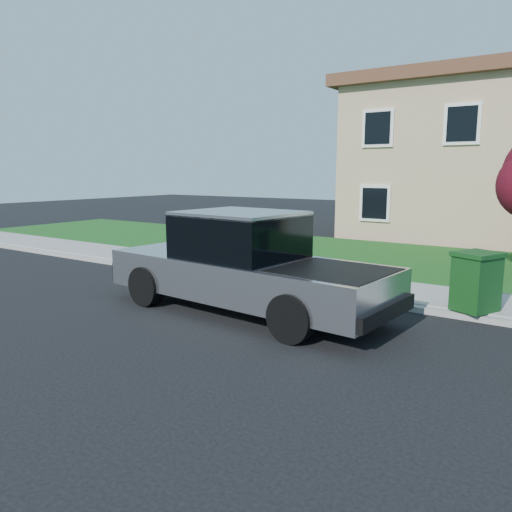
{
  "coord_description": "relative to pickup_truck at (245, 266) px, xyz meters",
  "views": [
    {
      "loc": [
        5.33,
        -7.27,
        2.87
      ],
      "look_at": [
        -0.24,
        0.9,
        1.2
      ],
      "focal_mm": 35.0,
      "sensor_mm": 36.0,
      "label": 1
    }
  ],
  "objects": [
    {
      "name": "sidewalk",
      "position": [
        1.53,
        3.07,
        -0.89
      ],
      "size": [
        40.0,
        2.0,
        0.15
      ],
      "primitive_type": "cube",
      "color": "gray",
      "rests_on": "ground"
    },
    {
      "name": "house",
      "position": [
        1.84,
        15.46,
        2.2
      ],
      "size": [
        14.0,
        11.3,
        6.85
      ],
      "color": "tan",
      "rests_on": "ground"
    },
    {
      "name": "curb",
      "position": [
        1.53,
        1.97,
        -0.91
      ],
      "size": [
        40.0,
        0.2,
        0.12
      ],
      "primitive_type": "cube",
      "color": "gray",
      "rests_on": "ground"
    },
    {
      "name": "lawn",
      "position": [
        1.53,
        7.57,
        -0.92
      ],
      "size": [
        40.0,
        7.0,
        0.1
      ],
      "primitive_type": "cube",
      "color": "#144617",
      "rests_on": "ground"
    },
    {
      "name": "woman",
      "position": [
        -1.67,
        1.38,
        -0.2
      ],
      "size": [
        0.54,
        0.39,
        1.62
      ],
      "rotation": [
        0.0,
        0.0,
        3.14
      ],
      "color": "#E8917F",
      "rests_on": "ground"
    },
    {
      "name": "trash_bin",
      "position": [
        4.04,
        2.21,
        -0.22
      ],
      "size": [
        1.0,
        1.05,
        1.17
      ],
      "rotation": [
        0.0,
        0.0,
        -0.43
      ],
      "color": "#103A13",
      "rests_on": "sidewalk"
    },
    {
      "name": "pickup_truck",
      "position": [
        0.0,
        0.0,
        0.0
      ],
      "size": [
        6.47,
        2.69,
        2.08
      ],
      "rotation": [
        0.0,
        0.0,
        -0.08
      ],
      "color": "black",
      "rests_on": "ground"
    },
    {
      "name": "ground",
      "position": [
        0.53,
        -0.93,
        -0.97
      ],
      "size": [
        80.0,
        80.0,
        0.0
      ],
      "primitive_type": "plane",
      "color": "black",
      "rests_on": "ground"
    }
  ]
}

